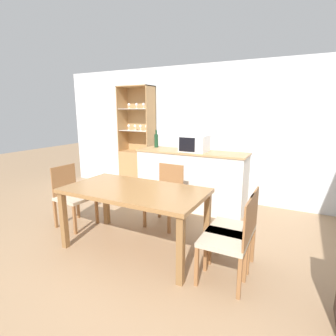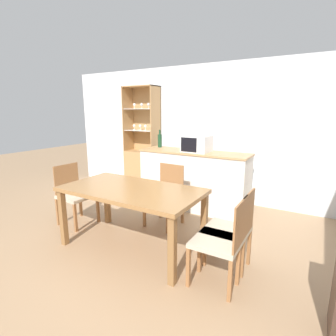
# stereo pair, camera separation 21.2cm
# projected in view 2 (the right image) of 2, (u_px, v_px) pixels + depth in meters

# --- Properties ---
(ground_plane) EXTENTS (18.00, 18.00, 0.00)m
(ground_plane) POSITION_uv_depth(u_px,v_px,m) (127.00, 260.00, 3.05)
(ground_plane) COLOR #A37F5B
(wall_back) EXTENTS (6.80, 0.06, 2.55)m
(wall_back) POSITION_uv_depth(u_px,v_px,m) (213.00, 133.00, 4.99)
(wall_back) COLOR silver
(wall_back) RESTS_ON ground_plane
(kitchen_counter) EXTENTS (1.92, 0.57, 1.02)m
(kitchen_counter) POSITION_uv_depth(u_px,v_px,m) (193.00, 180.00, 4.60)
(kitchen_counter) COLOR silver
(kitchen_counter) RESTS_ON ground_plane
(display_cabinet) EXTENTS (0.73, 0.38, 2.19)m
(display_cabinet) POSITION_uv_depth(u_px,v_px,m) (143.00, 161.00, 5.70)
(display_cabinet) COLOR tan
(display_cabinet) RESTS_ON ground_plane
(dining_table) EXTENTS (1.72, 0.92, 0.78)m
(dining_table) POSITION_uv_depth(u_px,v_px,m) (132.00, 195.00, 3.21)
(dining_table) COLOR olive
(dining_table) RESTS_ON ground_plane
(dining_chair_head_far) EXTENTS (0.48, 0.48, 0.90)m
(dining_chair_head_far) POSITION_uv_depth(u_px,v_px,m) (166.00, 195.00, 3.94)
(dining_chair_head_far) COLOR #C1B299
(dining_chair_head_far) RESTS_ON ground_plane
(dining_chair_side_right_near) EXTENTS (0.46, 0.46, 0.90)m
(dining_chair_side_right_near) POSITION_uv_depth(u_px,v_px,m) (222.00, 241.00, 2.55)
(dining_chair_side_right_near) COLOR #C1B299
(dining_chair_side_right_near) RESTS_ON ground_plane
(dining_chair_side_left_far) EXTENTS (0.48, 0.48, 0.90)m
(dining_chair_side_left_far) POSITION_uv_depth(u_px,v_px,m) (75.00, 194.00, 3.98)
(dining_chair_side_left_far) COLOR #C1B299
(dining_chair_side_left_far) RESTS_ON ground_plane
(dining_chair_side_right_far) EXTENTS (0.46, 0.46, 0.90)m
(dining_chair_side_right_far) POSITION_uv_depth(u_px,v_px,m) (230.00, 230.00, 2.78)
(dining_chair_side_right_far) COLOR #C1B299
(dining_chair_side_right_far) RESTS_ON ground_plane
(microwave) EXTENTS (0.44, 0.39, 0.27)m
(microwave) POSITION_uv_depth(u_px,v_px,m) (197.00, 144.00, 4.41)
(microwave) COLOR silver
(microwave) RESTS_ON kitchen_counter
(wine_bottle) EXTENTS (0.08, 0.08, 0.33)m
(wine_bottle) POSITION_uv_depth(u_px,v_px,m) (160.00, 140.00, 4.95)
(wine_bottle) COLOR #193D23
(wine_bottle) RESTS_ON kitchen_counter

